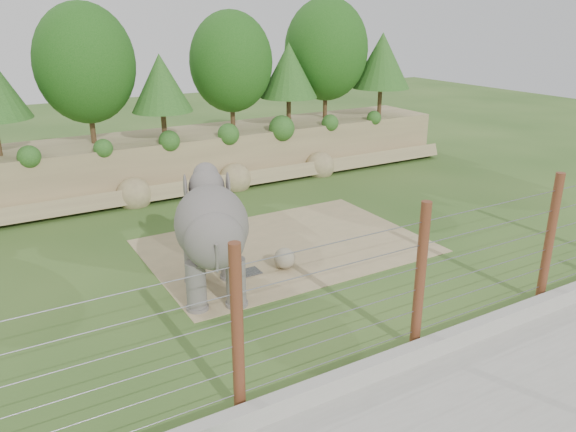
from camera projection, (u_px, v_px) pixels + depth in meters
ground at (319, 280)px, 18.23m from camera, size 90.00×90.00×0.00m
back_embankment at (189, 104)px, 27.45m from camera, size 30.00×5.52×8.77m
dirt_patch at (286, 246)px, 20.90m from camera, size 10.00×7.00×0.02m
drain_grate at (245, 273)px, 18.67m from camera, size 1.00×0.60×0.03m
elephant at (212, 240)px, 16.80m from camera, size 3.20×4.77×3.56m
stone_ball at (285, 258)px, 18.94m from camera, size 0.72×0.72×0.72m
retaining_wall at (428, 348)px, 14.08m from camera, size 26.00×0.35×0.50m
walkway at (491, 401)px, 12.54m from camera, size 26.00×4.00×0.01m
barrier_fence at (420, 278)px, 13.89m from camera, size 20.26×0.26×4.00m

